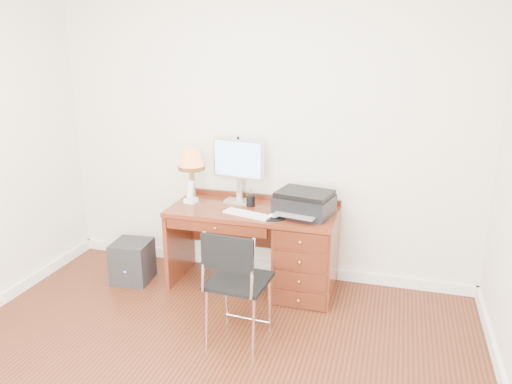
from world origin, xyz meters
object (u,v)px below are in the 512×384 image
(phone, at_px, (191,196))
(chair, at_px, (236,276))
(equipment_box, at_px, (133,261))
(desk, at_px, (287,248))
(leg_lamp, at_px, (191,162))
(monitor, at_px, (238,162))
(printer, at_px, (304,203))

(phone, bearing_deg, chair, -39.15)
(phone, height_order, equipment_box, phone)
(desk, relative_size, chair, 1.64)
(leg_lamp, relative_size, chair, 0.56)
(desk, relative_size, monitor, 2.57)
(desk, bearing_deg, leg_lamp, 175.28)
(desk, distance_m, chair, 0.97)
(printer, xyz_separation_m, phone, (-1.07, 0.03, -0.04))
(chair, bearing_deg, printer, 74.44)
(desk, bearing_deg, chair, -100.63)
(phone, bearing_deg, printer, 11.09)
(desk, relative_size, leg_lamp, 2.94)
(printer, height_order, equipment_box, printer)
(printer, relative_size, chair, 0.58)
(leg_lamp, xyz_separation_m, phone, (0.01, -0.06, -0.31))
(printer, xyz_separation_m, chair, (-0.32, -0.93, -0.30))
(phone, xyz_separation_m, chair, (0.75, -0.96, -0.26))
(monitor, distance_m, chair, 1.32)
(phone, bearing_deg, leg_lamp, 111.40)
(printer, bearing_deg, chair, -97.40)
(printer, bearing_deg, monitor, 173.77)
(leg_lamp, bearing_deg, printer, -4.86)
(printer, relative_size, equipment_box, 1.36)
(equipment_box, bearing_deg, monitor, 20.58)
(printer, bearing_deg, leg_lamp, -173.18)
(monitor, bearing_deg, printer, -8.35)
(printer, height_order, leg_lamp, leg_lamp)
(printer, distance_m, phone, 1.07)
(leg_lamp, bearing_deg, equipment_box, -148.91)
(leg_lamp, height_order, chair, leg_lamp)
(desk, distance_m, monitor, 0.90)
(monitor, relative_size, equipment_box, 1.49)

